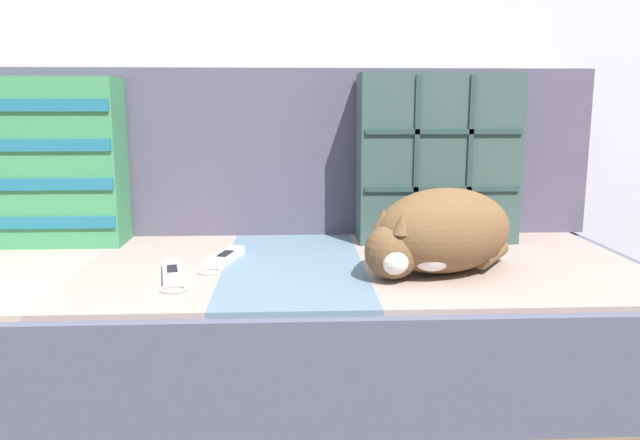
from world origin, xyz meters
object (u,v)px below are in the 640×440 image
Objects in this scene: throw_pillow_quilted at (437,158)px; sleeping_cat at (438,233)px; throw_pillow_striped at (25,162)px; game_remote_near at (172,273)px; game_remote_far at (225,258)px; couch at (229,339)px.

throw_pillow_quilted reaches higher than sleeping_cat.
throw_pillow_striped is 1.26× the size of sleeping_cat.
throw_pillow_striped is 0.55m from game_remote_near.
game_remote_far is at bearing -22.38° from throw_pillow_striped.
game_remote_near is at bearing -38.93° from throw_pillow_striped.
throw_pillow_quilted is 0.58m from game_remote_far.
game_remote_far is (-0.44, 0.11, -0.07)m from sleeping_cat.
throw_pillow_striped is 0.56m from game_remote_far.
throw_pillow_striped is at bearing -179.97° from throw_pillow_quilted.
throw_pillow_striped is 0.98m from sleeping_cat.
sleeping_cat is at bearing -18.47° from throw_pillow_striped.
throw_pillow_quilted is 0.99m from throw_pillow_striped.
throw_pillow_quilted is (0.50, 0.18, 0.39)m from couch.
game_remote_far is (-0.50, -0.20, -0.20)m from throw_pillow_quilted.
throw_pillow_striped is at bearing 157.62° from game_remote_far.
sleeping_cat is (0.93, -0.31, -0.12)m from throw_pillow_striped.
throw_pillow_quilted is 0.70m from game_remote_near.
throw_pillow_quilted is at bearing 19.61° from couch.
throw_pillow_quilted is 0.90× the size of throw_pillow_striped.
throw_pillow_quilted is at bearing 78.10° from sleeping_cat.
throw_pillow_striped is 2.30× the size of game_remote_far.
game_remote_far is at bearing -158.02° from throw_pillow_quilted.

